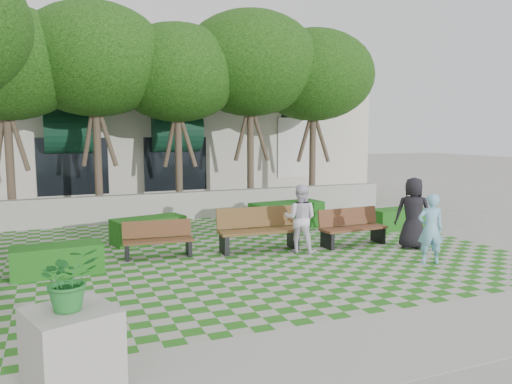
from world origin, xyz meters
name	(u,v)px	position (x,y,z in m)	size (l,w,h in m)	color
ground	(261,262)	(0.00, 0.00, 0.00)	(90.00, 90.00, 0.00)	gray
lawn	(245,252)	(0.00, 1.00, 0.01)	(12.00, 12.00, 0.00)	#2B721E
sidewalk_south	(392,342)	(0.00, -4.70, 0.01)	(16.00, 2.00, 0.01)	#9E9B93
retaining_wall	(189,205)	(0.00, 6.20, 0.45)	(15.00, 0.36, 0.90)	#9E9B93
bench_east	(352,228)	(2.84, 0.65, 0.46)	(1.83, 0.70, 0.95)	brown
bench_mid	(258,230)	(0.37, 1.03, 0.51)	(2.06, 0.81, 1.06)	brown
bench_west	(158,240)	(-2.06, 1.33, 0.41)	(1.65, 0.67, 0.85)	#52311C
hedge_east	(397,219)	(5.34, 1.98, 0.31)	(1.76, 0.71, 0.62)	#185316
hedge_midright	(287,215)	(2.34, 3.46, 0.39)	(2.23, 0.89, 0.78)	#144D14
hedge_midleft	(149,230)	(-1.97, 3.01, 0.33)	(1.90, 0.76, 0.66)	#184E14
hedge_west	(57,260)	(-4.27, 0.65, 0.31)	(1.78, 0.71, 0.62)	#185316
planter_front	(71,331)	(-4.19, -4.28, 0.66)	(1.16, 1.16, 1.63)	#9E9B93
person_blue	(430,229)	(3.41, -1.58, 0.79)	(0.57, 0.38, 1.57)	#7EC0E5
person_dark	(413,213)	(4.05, -0.25, 0.90)	(0.88, 0.57, 1.80)	black
person_white	(300,218)	(1.25, 0.48, 0.83)	(0.81, 0.63, 1.66)	white
tree_row	(130,58)	(-1.86, 5.95, 5.18)	(17.70, 13.40, 7.41)	#47382B
building	(165,140)	(0.93, 14.08, 2.52)	(18.00, 8.92, 5.15)	beige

